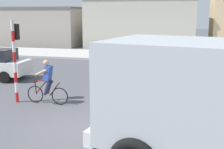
# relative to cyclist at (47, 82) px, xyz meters

# --- Properties ---
(ground_plane) EXTENTS (120.00, 120.00, 0.00)m
(ground_plane) POSITION_rel_cyclist_xyz_m (2.16, -2.09, -0.86)
(ground_plane) COLOR #4C4C51
(sidewalk_far) EXTENTS (80.00, 5.00, 0.16)m
(sidewalk_far) POSITION_rel_cyclist_xyz_m (2.16, 13.23, -0.78)
(sidewalk_far) COLOR #ADADA8
(sidewalk_far) RESTS_ON ground
(cyclist) EXTENTS (1.73, 0.50, 1.72)m
(cyclist) POSITION_rel_cyclist_xyz_m (0.00, 0.00, 0.00)
(cyclist) COLOR black
(cyclist) RESTS_ON ground
(traffic_light_pole) EXTENTS (0.24, 0.43, 3.20)m
(traffic_light_pole) POSITION_rel_cyclist_xyz_m (-1.28, -0.02, 1.20)
(traffic_light_pole) COLOR red
(traffic_light_pole) RESTS_ON ground
(pedestrian_near_kerb) EXTENTS (0.34, 0.22, 1.62)m
(pedestrian_near_kerb) POSITION_rel_cyclist_xyz_m (4.79, 8.71, -0.02)
(pedestrian_near_kerb) COLOR #2D334C
(pedestrian_near_kerb) RESTS_ON ground
(building_corner_left) EXTENTS (8.72, 7.78, 4.06)m
(building_corner_left) POSITION_rel_cyclist_xyz_m (-10.18, 21.02, 1.17)
(building_corner_left) COLOR #9E9389
(building_corner_left) RESTS_ON ground
(building_mid_block) EXTENTS (10.52, 7.76, 4.86)m
(building_mid_block) POSITION_rel_cyclist_xyz_m (0.67, 20.45, 1.57)
(building_mid_block) COLOR #B2AD9E
(building_mid_block) RESTS_ON ground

